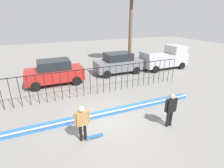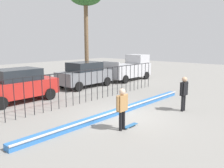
# 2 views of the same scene
# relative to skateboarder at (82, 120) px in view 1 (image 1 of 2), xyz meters

# --- Properties ---
(ground_plane) EXTENTS (60.00, 60.00, 0.00)m
(ground_plane) POSITION_rel_skateboarder_xyz_m (1.61, 0.96, -0.99)
(ground_plane) COLOR gray
(bowl_coping_ledge) EXTENTS (11.00, 0.40, 0.27)m
(bowl_coping_ledge) POSITION_rel_skateboarder_xyz_m (1.61, 1.50, -0.87)
(bowl_coping_ledge) COLOR #2D6BB7
(bowl_coping_ledge) RESTS_ON ground
(perimeter_fence) EXTENTS (14.04, 0.04, 1.85)m
(perimeter_fence) POSITION_rel_skateboarder_xyz_m (1.61, 4.31, 0.15)
(perimeter_fence) COLOR black
(perimeter_fence) RESTS_ON ground
(skateboarder) EXTENTS (0.67, 0.25, 1.65)m
(skateboarder) POSITION_rel_skateboarder_xyz_m (0.00, 0.00, 0.00)
(skateboarder) COLOR black
(skateboarder) RESTS_ON ground
(skateboard) EXTENTS (0.80, 0.20, 0.07)m
(skateboard) POSITION_rel_skateboarder_xyz_m (0.48, -0.05, -0.93)
(skateboard) COLOR #26598C
(skateboard) RESTS_ON ground
(camera_operator) EXTENTS (0.69, 0.26, 1.72)m
(camera_operator) POSITION_rel_skateboarder_xyz_m (4.07, -0.63, 0.04)
(camera_operator) COLOR black
(camera_operator) RESTS_ON ground
(parked_car_red) EXTENTS (4.30, 2.12, 1.90)m
(parked_car_red) POSITION_rel_skateboarder_xyz_m (-0.34, 7.36, -0.02)
(parked_car_red) COLOR #B2231E
(parked_car_red) RESTS_ON ground
(parked_car_gray) EXTENTS (4.30, 2.12, 1.90)m
(parked_car_gray) POSITION_rel_skateboarder_xyz_m (5.33, 7.92, -0.02)
(parked_car_gray) COLOR slate
(parked_car_gray) RESTS_ON ground
(pickup_truck) EXTENTS (4.70, 2.12, 2.24)m
(pickup_truck) POSITION_rel_skateboarder_xyz_m (10.44, 7.52, 0.05)
(pickup_truck) COLOR #B7B7BC
(pickup_truck) RESTS_ON ground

